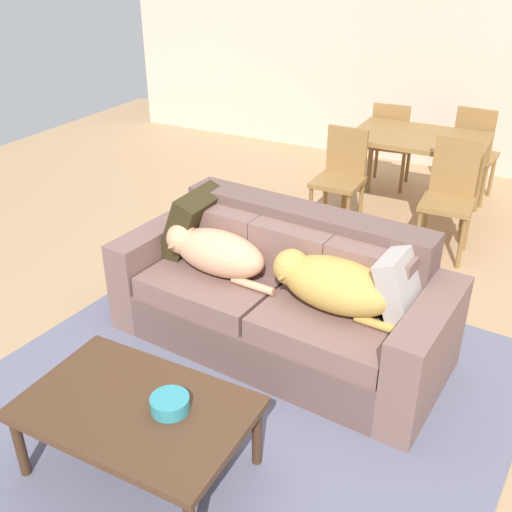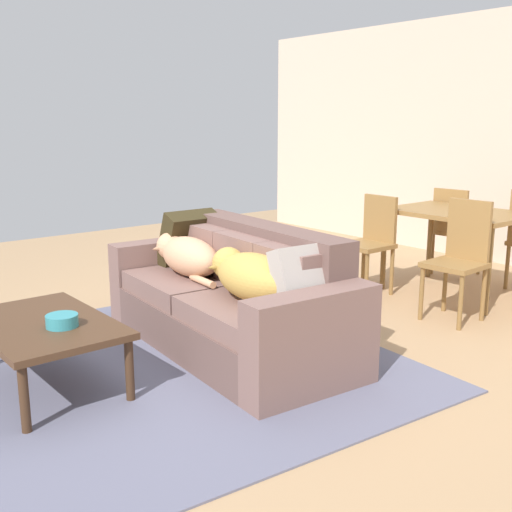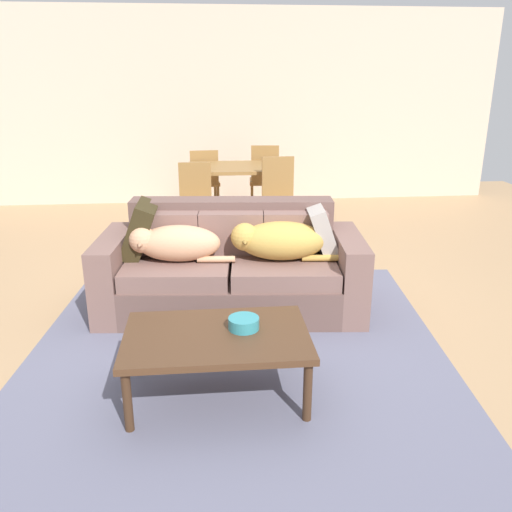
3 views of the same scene
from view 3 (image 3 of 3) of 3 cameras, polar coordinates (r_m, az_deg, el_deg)
ground_plane at (r=4.32m, az=-1.23°, el=-5.96°), size 10.00×10.00×0.00m
back_partition at (r=7.93m, az=-3.58°, el=15.59°), size 8.00×0.12×2.70m
area_rug at (r=3.72m, az=-2.00°, el=-10.30°), size 3.11×3.43×0.01m
couch at (r=4.29m, az=-2.65°, el=-1.42°), size 2.13×1.05×0.85m
dog_on_left_cushion at (r=4.13m, az=-8.82°, el=1.40°), size 0.81×0.36×0.28m
dog_on_right_cushion at (r=4.12m, az=2.32°, el=1.69°), size 0.85×0.43×0.30m
throw_pillow_by_left_arm at (r=4.33m, az=-12.40°, el=2.74°), size 0.31×0.44×0.46m
throw_pillow_by_right_arm at (r=4.28m, az=7.15°, el=2.66°), size 0.29×0.43×0.42m
coffee_table at (r=3.11m, az=-4.25°, el=-9.05°), size 1.06×0.69×0.41m
bowl_on_coffee_table at (r=3.12m, az=-1.33°, el=-7.22°), size 0.18×0.18×0.07m
dining_table at (r=6.50m, az=-2.00°, el=8.93°), size 1.16×0.82×0.77m
dining_chair_near_left at (r=5.97m, az=-6.52°, el=6.11°), size 0.40×0.40×0.89m
dining_chair_near_right at (r=5.98m, az=2.52°, el=6.44°), size 0.42×0.42×0.95m
dining_chair_far_left at (r=7.10m, az=-5.60°, el=8.18°), size 0.43×0.43×0.89m
dining_chair_far_right at (r=7.15m, az=0.94°, el=8.50°), size 0.43×0.43×0.94m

